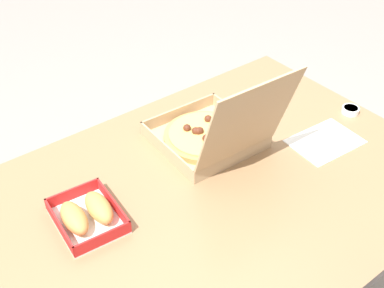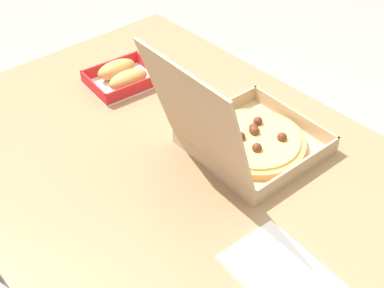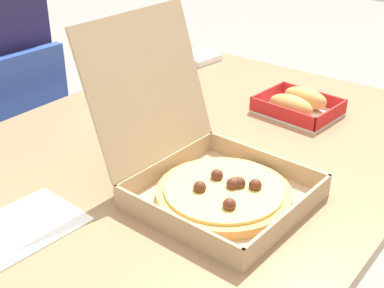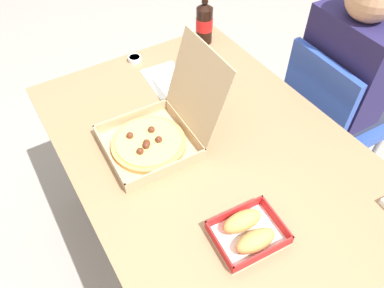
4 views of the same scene
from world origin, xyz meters
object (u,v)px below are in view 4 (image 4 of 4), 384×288
(bread_side_box, at_px, (248,232))
(cola_bottle, at_px, (204,22))
(diner_person, at_px, (350,77))
(pizza_box_open, at_px, (157,134))
(dipping_sauce_cup, at_px, (135,58))
(paper_menu, at_px, (167,79))
(chair, at_px, (327,117))

(bread_side_box, distance_m, cola_bottle, 0.99)
(diner_person, bearing_deg, pizza_box_open, -94.40)
(diner_person, height_order, bread_side_box, diner_person)
(diner_person, height_order, cola_bottle, diner_person)
(bread_side_box, xyz_separation_m, dipping_sauce_cup, (-0.91, 0.10, -0.01))
(diner_person, distance_m, dipping_sauce_cup, 0.92)
(bread_side_box, xyz_separation_m, cola_bottle, (-0.88, 0.43, 0.07))
(bread_side_box, height_order, paper_menu, bread_side_box)
(cola_bottle, height_order, dipping_sauce_cup, cola_bottle)
(chair, relative_size, bread_side_box, 4.11)
(diner_person, distance_m, paper_menu, 0.78)
(cola_bottle, bearing_deg, diner_person, 38.71)
(chair, bearing_deg, dipping_sauce_cup, -128.21)
(bread_side_box, distance_m, paper_menu, 0.74)
(diner_person, bearing_deg, dipping_sauce_cup, -126.10)
(bread_side_box, bearing_deg, chair, 115.55)
(paper_menu, bearing_deg, dipping_sauce_cup, -160.56)
(pizza_box_open, height_order, dipping_sauce_cup, pizza_box_open)
(paper_menu, bearing_deg, bread_side_box, -7.76)
(diner_person, height_order, pizza_box_open, diner_person)
(cola_bottle, bearing_deg, dipping_sauce_cup, -95.17)
(pizza_box_open, bearing_deg, bread_side_box, 6.04)
(diner_person, bearing_deg, cola_bottle, -141.29)
(cola_bottle, distance_m, paper_menu, 0.34)
(pizza_box_open, distance_m, dipping_sauce_cup, 0.50)
(pizza_box_open, relative_size, dipping_sauce_cup, 6.84)
(pizza_box_open, xyz_separation_m, dipping_sauce_cup, (-0.47, 0.14, -0.03))
(cola_bottle, relative_size, paper_menu, 1.07)
(diner_person, xyz_separation_m, paper_menu, (-0.36, -0.69, 0.04))
(chair, xyz_separation_m, pizza_box_open, (-0.07, -0.83, 0.29))
(bread_side_box, bearing_deg, cola_bottle, 153.99)
(paper_menu, relative_size, dipping_sauce_cup, 3.75)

